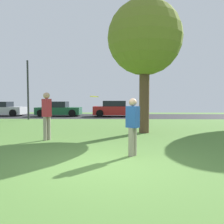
{
  "coord_description": "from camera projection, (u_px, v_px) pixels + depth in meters",
  "views": [
    {
      "loc": [
        0.32,
        -5.16,
        1.53
      ],
      "look_at": [
        0.0,
        5.66,
        0.94
      ],
      "focal_mm": 36.8,
      "sensor_mm": 36.0,
      "label": 1
    }
  ],
  "objects": [
    {
      "name": "person_catcher",
      "position": [
        133.0,
        125.0,
        6.2
      ],
      "size": [
        0.39,
        0.37,
        1.56
      ],
      "rotation": [
        0.0,
        0.0,
        2.5
      ],
      "color": "gray",
      "rests_on": "ground_plane"
    },
    {
      "name": "ground_plane",
      "position": [
        105.0,
        166.0,
        5.24
      ],
      "size": [
        44.0,
        44.0,
        0.0
      ],
      "primitive_type": "plane",
      "color": "#547F38"
    },
    {
      "name": "parked_car_silver",
      "position": [
        2.0,
        109.0,
        21.53
      ],
      "size": [
        4.09,
        1.93,
        1.33
      ],
      "color": "#B7B7BC",
      "rests_on": "ground_plane"
    },
    {
      "name": "road_strip",
      "position": [
        115.0,
        116.0,
        21.21
      ],
      "size": [
        44.0,
        6.4,
        0.01
      ],
      "primitive_type": "cube",
      "color": "#28282B",
      "rests_on": "ground_plane"
    },
    {
      "name": "frisbee_disc",
      "position": [
        94.0,
        97.0,
        7.05
      ],
      "size": [
        0.31,
        0.31,
        0.05
      ],
      "color": "yellow"
    },
    {
      "name": "parked_car_green",
      "position": [
        58.0,
        109.0,
        21.39
      ],
      "size": [
        4.05,
        2.08,
        1.35
      ],
      "color": "#195633",
      "rests_on": "ground_plane"
    },
    {
      "name": "oak_tree_right",
      "position": [
        145.0,
        39.0,
        10.39
      ],
      "size": [
        3.37,
        3.37,
        6.02
      ],
      "color": "brown",
      "rests_on": "ground_plane"
    },
    {
      "name": "street_lamp_post",
      "position": [
        28.0,
        90.0,
        17.49
      ],
      "size": [
        0.14,
        0.14,
        4.5
      ],
      "primitive_type": "cylinder",
      "color": "#2D2D33",
      "rests_on": "ground_plane"
    },
    {
      "name": "person_thrower",
      "position": [
        47.0,
        114.0,
        8.61
      ],
      "size": [
        0.39,
        0.37,
        1.8
      ],
      "rotation": [
        0.0,
        0.0,
        -0.65
      ],
      "color": "gray",
      "rests_on": "ground_plane"
    },
    {
      "name": "parked_car_red",
      "position": [
        116.0,
        109.0,
        20.96
      ],
      "size": [
        4.23,
        1.93,
        1.42
      ],
      "color": "#B21E1E",
      "rests_on": "ground_plane"
    }
  ]
}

